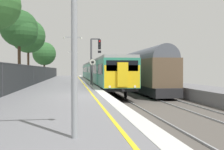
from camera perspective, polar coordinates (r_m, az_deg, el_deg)
name	(u,v)px	position (r m, az deg, el deg)	size (l,w,h in m)	color
ground	(142,105)	(15.91, 6.66, -6.53)	(17.40, 110.00, 1.21)	slate
commuter_train_at_platform	(97,72)	(38.14, -3.24, 0.76)	(2.83, 39.03, 3.81)	#2D846B
freight_train_adjacent_track	(120,70)	(41.93, 1.79, 1.16)	(2.60, 43.38, 4.63)	#232326
signal_gantry	(94,56)	(26.51, -4.00, 4.28)	(1.10, 0.24, 4.73)	#47474C
speed_limit_sign	(93,69)	(23.38, -4.31, 1.37)	(0.59, 0.08, 2.51)	#59595B
platform_lamp_mid	(73,56)	(27.84, -8.64, 4.27)	(2.00, 0.20, 5.10)	#93999E
platform_lamp_far	(73,62)	(49.87, -8.67, 2.88)	(2.00, 0.20, 5.09)	#93999E
platform_back_fence	(2,79)	(15.71, -23.11, -0.78)	(0.07, 99.00, 1.94)	#282B2D
background_tree_left	(44,54)	(53.81, -14.79, 4.47)	(4.66, 4.66, 7.12)	#473323
background_tree_centre	(29,37)	(36.99, -17.94, 8.08)	(4.61, 4.61, 8.42)	#473323
background_tree_back	(20,30)	(26.81, -19.61, 9.41)	(3.62, 3.60, 7.36)	#473323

